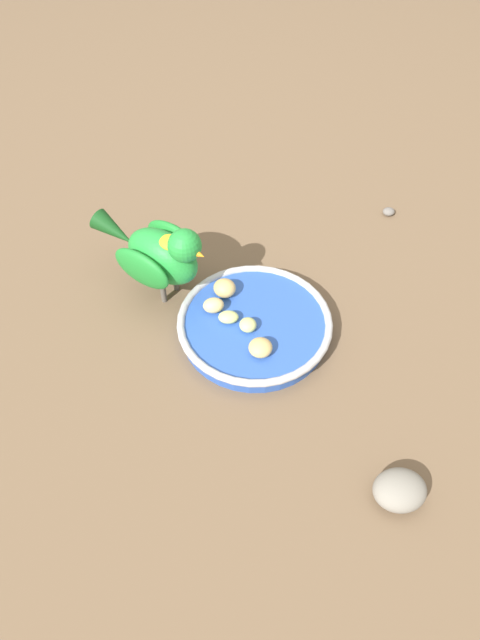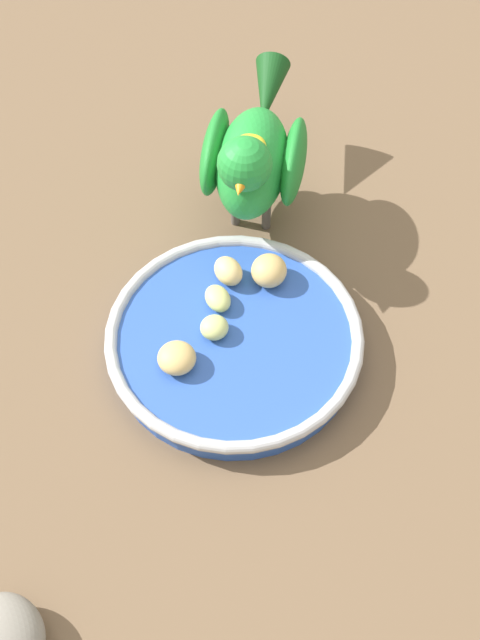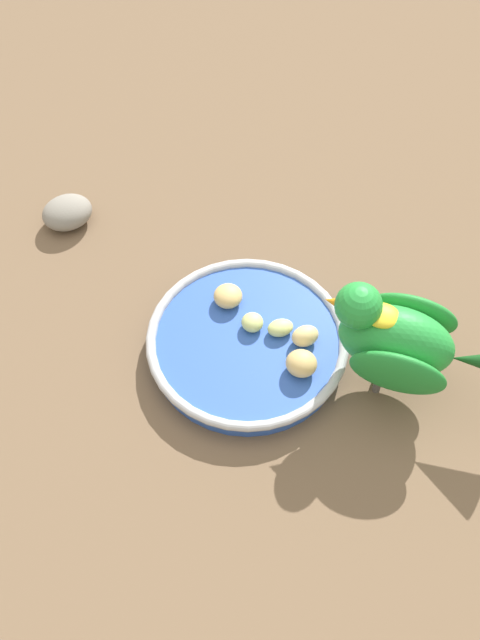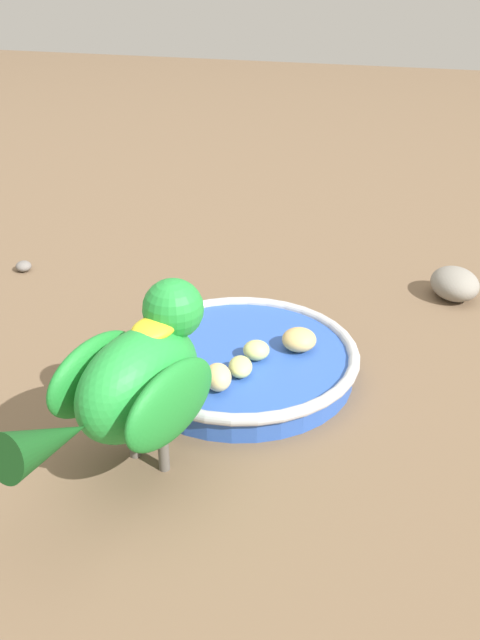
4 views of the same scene
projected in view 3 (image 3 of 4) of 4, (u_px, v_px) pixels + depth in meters
name	position (u px, v px, depth m)	size (l,w,h in m)	color
ground_plane	(269.00, 344.00, 0.89)	(4.00, 4.00, 0.00)	brown
feeding_bowl	(247.00, 343.00, 0.87)	(0.24, 0.24, 0.03)	#2D56B7
apple_piece_0	(228.00, 296.00, 0.88)	(0.03, 0.03, 0.02)	tan
apple_piece_1	(280.00, 325.00, 0.86)	(0.03, 0.02, 0.02)	#C6D17A
apple_piece_2	(301.00, 363.00, 0.82)	(0.04, 0.03, 0.03)	tan
apple_piece_3	(305.00, 336.00, 0.85)	(0.03, 0.02, 0.02)	#E5C67F
apple_piece_4	(252.00, 322.00, 0.86)	(0.03, 0.03, 0.02)	#C6D17A
parrot	(400.00, 339.00, 0.78)	(0.13, 0.22, 0.15)	#59544C
rock_large	(67.00, 212.00, 0.98)	(0.07, 0.06, 0.04)	gray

